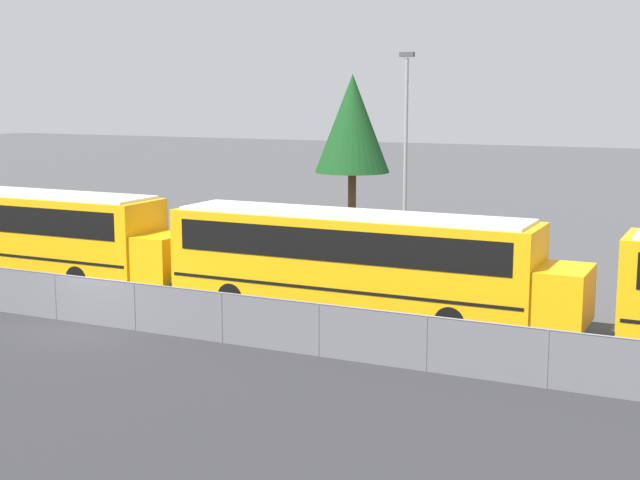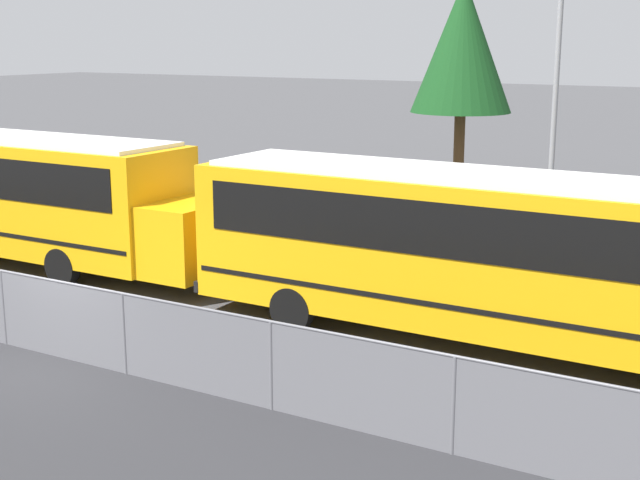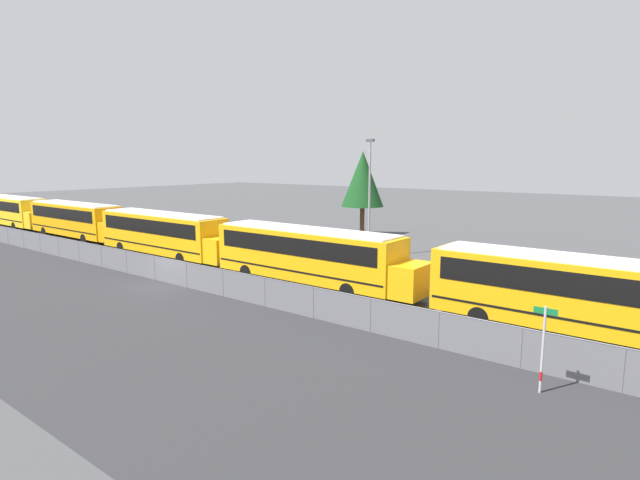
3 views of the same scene
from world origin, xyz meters
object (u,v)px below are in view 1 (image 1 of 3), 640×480
school_bus_4 (358,256)px  school_bus_3 (27,227)px  light_pole (406,149)px  tree_0 (352,124)px

school_bus_4 → school_bus_3: bearing=179.6°
light_pole → tree_0: bearing=125.4°
school_bus_3 → tree_0: (5.73, 18.25, 3.47)m
school_bus_3 → tree_0: size_ratio=1.68×
school_bus_4 → light_pole: (-1.95, 9.48, 2.79)m
school_bus_3 → school_bus_4: same height
school_bus_3 → school_bus_4: size_ratio=1.00×
school_bus_4 → light_pole: light_pole is taller
light_pole → school_bus_3: bearing=-142.1°
tree_0 → light_pole: bearing=-54.6°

